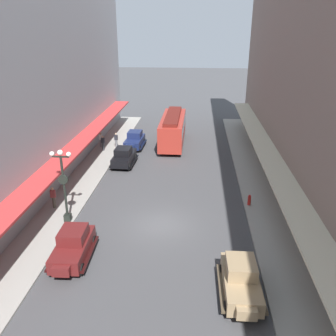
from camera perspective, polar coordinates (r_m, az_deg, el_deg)
The scene contains 14 objects.
ground_plane at distance 24.54m, azimuth -1.19°, elevation -9.12°, with size 200.00×200.00×0.00m, color #424244.
sidewalk_left at distance 26.28m, azimuth -17.85°, elevation -7.84°, with size 3.00×60.00×0.15m, color #99968E.
sidewalk_right at distance 24.95m, azimuth 16.45°, elevation -9.35°, with size 3.00×60.00×0.15m, color #99968E.
parked_car_0 at distance 34.60m, azimuth -7.10°, elevation 1.92°, with size 2.25×4.30×1.84m.
parked_car_1 at distance 18.80m, azimuth 11.63°, elevation -17.07°, with size 2.21×4.29×1.84m.
parked_car_2 at distance 39.61m, azimuth -5.39°, elevation 4.57°, with size 2.26×4.30×1.84m.
parked_car_3 at distance 21.52m, azimuth -15.05°, elevation -11.87°, with size 2.28×4.31×1.84m.
streetcar at distance 40.50m, azimuth 0.78°, elevation 6.46°, with size 2.53×9.60×3.46m.
lamp_post_with_clock at distance 24.42m, azimuth -16.43°, elevation -2.36°, with size 1.42×0.44×5.16m.
fire_hydrant at distance 27.28m, azimuth 12.95°, elevation -5.00°, with size 0.24×0.24×0.82m.
pedestrian_0 at distance 39.96m, azimuth -10.76°, elevation 4.50°, with size 0.36×0.24×1.64m.
pedestrian_1 at distance 38.76m, azimuth -10.41°, elevation 3.99°, with size 0.36×0.24×1.64m.
pedestrian_2 at distance 27.33m, azimuth -17.97°, elevation -4.51°, with size 0.36×0.24×1.64m.
pedestrian_3 at distance 39.57m, azimuth -8.35°, elevation 4.48°, with size 0.36×0.24×1.64m.
Camera 1 is at (2.27, -20.93, 12.60)m, focal length 37.88 mm.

